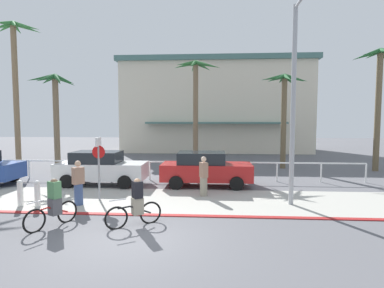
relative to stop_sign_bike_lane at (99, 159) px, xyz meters
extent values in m
plane|color=#5B5B60|center=(2.28, 5.97, -1.68)|extent=(80.00, 80.00, 0.00)
cube|color=#ADAAA0|center=(2.28, 0.17, -1.67)|extent=(44.00, 4.00, 0.02)
cube|color=maroon|center=(2.28, -1.83, -1.66)|extent=(44.00, 0.24, 0.03)
cube|color=beige|center=(4.82, 22.24, 2.81)|extent=(18.96, 8.55, 8.97)
cube|color=#47706B|center=(4.82, 22.24, 7.55)|extent=(19.56, 9.15, 0.50)
cube|color=#47706B|center=(4.82, 17.47, 1.32)|extent=(13.27, 1.20, 0.16)
cylinder|color=white|center=(2.28, 4.47, -0.68)|extent=(20.51, 0.08, 0.08)
cylinder|color=white|center=(-5.69, 4.47, -1.18)|extent=(0.08, 0.08, 1.00)
cylinder|color=white|center=(-3.41, 4.47, -1.18)|extent=(0.08, 0.08, 1.00)
cylinder|color=white|center=(-1.13, 4.47, -1.18)|extent=(0.08, 0.08, 1.00)
cylinder|color=white|center=(1.15, 4.47, -1.18)|extent=(0.08, 0.08, 1.00)
cylinder|color=white|center=(3.42, 4.47, -1.18)|extent=(0.08, 0.08, 1.00)
cylinder|color=white|center=(5.70, 4.47, -1.18)|extent=(0.08, 0.08, 1.00)
cylinder|color=white|center=(7.98, 4.47, -1.18)|extent=(0.08, 0.08, 1.00)
cylinder|color=white|center=(10.26, 4.47, -1.18)|extent=(0.08, 0.08, 1.00)
cylinder|color=white|center=(12.54, 4.47, -1.18)|extent=(0.08, 0.08, 1.00)
cylinder|color=gray|center=(0.00, 0.00, -0.58)|extent=(0.08, 0.08, 2.20)
cube|color=white|center=(0.00, 0.00, 0.70)|extent=(0.04, 0.56, 0.36)
cylinder|color=red|center=(0.00, 0.00, 0.30)|extent=(0.52, 0.03, 0.52)
cylinder|color=white|center=(-1.98, -1.08, -1.25)|extent=(0.20, 0.20, 0.85)
sphere|color=white|center=(-1.98, -1.08, -0.78)|extent=(0.20, 0.20, 0.20)
cylinder|color=white|center=(-2.66, -1.07, -1.25)|extent=(0.20, 0.20, 0.85)
sphere|color=white|center=(-2.66, -1.07, -0.78)|extent=(0.20, 0.20, 0.20)
cylinder|color=#9EA0A5|center=(7.60, -0.12, 2.07)|extent=(0.18, 0.18, 7.50)
cylinder|color=#846B4C|center=(-8.66, 8.12, 3.15)|extent=(0.36, 0.36, 9.65)
cone|color=#387F3D|center=(-7.75, 8.12, 7.74)|extent=(1.90, 0.32, 0.77)
cone|color=#387F3D|center=(-8.09, 8.83, 7.83)|extent=(1.41, 1.65, 0.60)
cone|color=#387F3D|center=(-8.81, 8.81, 7.81)|extent=(0.64, 1.51, 0.65)
cone|color=#387F3D|center=(-9.45, 8.51, 7.80)|extent=(1.78, 1.08, 0.67)
cone|color=#387F3D|center=(-9.21, 7.86, 7.70)|extent=(1.37, 0.88, 0.84)
cone|color=#387F3D|center=(-8.83, 7.37, 7.77)|extent=(0.67, 1.65, 0.71)
cone|color=#387F3D|center=(-8.22, 7.58, 7.72)|extent=(1.19, 1.38, 0.80)
cylinder|color=#756047|center=(-5.39, 7.12, 1.34)|extent=(0.36, 0.36, 6.03)
cone|color=#235B2D|center=(-4.78, 7.12, 4.11)|extent=(1.34, 0.32, 0.78)
cone|color=#235B2D|center=(-4.98, 7.63, 4.10)|extent=(1.14, 1.31, 0.79)
cone|color=#235B2D|center=(-5.54, 7.78, 4.17)|extent=(0.63, 1.47, 0.67)
cone|color=#235B2D|center=(-5.97, 7.40, 4.15)|extent=(1.39, 0.89, 0.71)
cone|color=#235B2D|center=(-6.10, 6.78, 4.17)|extent=(1.63, 1.00, 0.66)
cone|color=#235B2D|center=(-5.56, 6.35, 4.10)|extent=(0.69, 1.71, 0.81)
cone|color=#235B2D|center=(-4.89, 6.50, 4.09)|extent=(1.31, 1.52, 0.83)
cylinder|color=#756047|center=(3.35, 9.84, 1.95)|extent=(0.36, 0.36, 7.26)
cone|color=#2D6B33|center=(4.21, 9.84, 5.38)|extent=(1.79, 0.32, 0.71)
cone|color=#2D6B33|center=(3.86, 10.48, 5.40)|extent=(1.31, 1.53, 0.68)
cone|color=#2D6B33|center=(3.16, 10.68, 5.39)|extent=(0.71, 1.82, 0.70)
cone|color=#2D6B33|center=(2.55, 10.22, 5.46)|extent=(1.77, 1.07, 0.57)
cone|color=#2D6B33|center=(2.71, 9.53, 5.45)|extent=(1.46, 0.92, 0.58)
cone|color=#2D6B33|center=(3.21, 9.23, 5.34)|extent=(0.61, 1.40, 0.78)
cone|color=#2D6B33|center=(3.87, 9.18, 5.38)|extent=(1.34, 1.57, 0.72)
cylinder|color=brown|center=(9.32, 9.23, 1.42)|extent=(0.36, 0.36, 6.19)
cone|color=#235B2D|center=(10.07, 9.23, 4.32)|extent=(1.59, 0.32, 0.69)
cone|color=#235B2D|center=(9.75, 9.66, 4.26)|extent=(1.17, 1.17, 0.80)
cone|color=#235B2D|center=(9.32, 10.16, 4.39)|extent=(0.32, 1.89, 0.57)
cone|color=#235B2D|center=(8.83, 9.72, 4.39)|extent=(1.25, 1.25, 0.57)
cone|color=#235B2D|center=(8.55, 9.23, 4.38)|extent=(1.60, 0.32, 0.58)
cone|color=#235B2D|center=(8.88, 8.80, 4.34)|extent=(1.16, 1.16, 0.66)
cone|color=#235B2D|center=(9.32, 8.36, 4.27)|extent=(0.32, 1.83, 0.79)
cone|color=#235B2D|center=(9.81, 8.74, 4.27)|extent=(1.28, 1.28, 0.79)
cylinder|color=brown|center=(15.02, 8.48, 2.13)|extent=(0.36, 0.36, 7.61)
cone|color=#235B2D|center=(15.46, 9.04, 5.73)|extent=(1.20, 1.39, 0.70)
cone|color=#235B2D|center=(14.87, 9.14, 5.80)|extent=(0.63, 1.45, 0.57)
cone|color=#235B2D|center=(14.30, 8.83, 5.70)|extent=(1.65, 1.01, 0.76)
cone|color=#235B2D|center=(14.31, 8.14, 5.72)|extent=(1.62, 1.00, 0.72)
cone|color=#235B2D|center=(14.85, 7.75, 5.76)|extent=(0.66, 1.60, 0.66)
cylinder|color=black|center=(-5.96, 3.46, -1.35)|extent=(0.66, 0.22, 0.66)
cube|color=white|center=(-0.98, 3.02, -0.95)|extent=(4.40, 1.80, 0.80)
cube|color=#1E2328|center=(-1.23, 3.02, -0.27)|extent=(2.29, 1.58, 0.56)
cylinder|color=black|center=(0.43, 3.92, -1.35)|extent=(0.66, 0.22, 0.66)
cylinder|color=black|center=(0.43, 2.12, -1.35)|extent=(0.66, 0.22, 0.66)
cylinder|color=black|center=(-2.38, 3.92, -1.35)|extent=(0.66, 0.22, 0.66)
cylinder|color=black|center=(-2.38, 2.12, -1.35)|extent=(0.66, 0.22, 0.66)
cube|color=red|center=(4.27, 3.04, -0.95)|extent=(4.40, 1.80, 0.80)
cube|color=#1E2328|center=(4.02, 3.04, -0.27)|extent=(2.29, 1.58, 0.56)
cylinder|color=black|center=(5.68, 3.94, -1.35)|extent=(0.66, 0.22, 0.66)
cylinder|color=black|center=(5.68, 2.14, -1.35)|extent=(0.66, 0.22, 0.66)
cylinder|color=black|center=(2.87, 3.94, -1.35)|extent=(0.66, 0.22, 0.66)
cylinder|color=black|center=(2.87, 2.14, -1.35)|extent=(0.66, 0.22, 0.66)
torus|color=black|center=(-0.57, -3.67, -1.35)|extent=(0.39, 0.66, 0.72)
torus|color=black|center=(-0.05, -2.70, -1.35)|extent=(0.39, 0.66, 0.72)
cylinder|color=red|center=(-0.21, -2.99, -1.20)|extent=(0.37, 0.63, 0.35)
cylinder|color=red|center=(-0.46, -3.46, -1.06)|extent=(0.22, 0.36, 0.07)
cylinder|color=red|center=(-0.25, -3.08, -1.13)|extent=(0.05, 0.05, 0.44)
cylinder|color=silver|center=(-0.55, -3.62, -0.80)|extent=(0.27, 0.46, 0.04)
cube|color=#4C4C51|center=(-0.25, -3.08, -1.07)|extent=(0.40, 0.41, 0.52)
cube|color=#4C7F51|center=(-0.25, -3.08, -0.55)|extent=(0.42, 0.39, 0.52)
sphere|color=brown|center=(-0.25, -3.08, -0.32)|extent=(0.22, 0.22, 0.22)
torus|color=black|center=(1.71, -3.24, -1.35)|extent=(0.63, 0.45, 0.72)
torus|color=black|center=(2.63, -2.62, -1.35)|extent=(0.63, 0.45, 0.72)
cylinder|color=black|center=(2.35, -2.81, -1.20)|extent=(0.60, 0.43, 0.35)
cylinder|color=black|center=(1.91, -3.10, -1.06)|extent=(0.35, 0.25, 0.07)
cylinder|color=black|center=(2.27, -2.86, -1.13)|extent=(0.05, 0.05, 0.44)
cylinder|color=silver|center=(1.76, -3.21, -0.80)|extent=(0.44, 0.31, 0.04)
cube|color=gray|center=(2.27, -2.86, -1.07)|extent=(0.42, 0.41, 0.52)
cube|color=black|center=(2.27, -2.86, -0.55)|extent=(0.41, 0.43, 0.52)
sphere|color=#9E7556|center=(2.27, -2.86, -0.32)|extent=(0.22, 0.22, 0.22)
cylinder|color=#384C7A|center=(-0.53, -0.76, -1.26)|extent=(0.45, 0.45, 0.83)
cube|color=#93705B|center=(-0.53, -0.76, -0.53)|extent=(0.46, 0.47, 0.64)
sphere|color=#D6A884|center=(-0.53, -0.76, -0.07)|extent=(0.23, 0.23, 0.23)
cylinder|color=gray|center=(4.19, 1.00, -1.27)|extent=(0.42, 0.42, 0.82)
cube|color=#93705B|center=(4.19, 1.00, -0.54)|extent=(0.40, 0.47, 0.63)
sphere|color=beige|center=(4.19, 1.00, -0.08)|extent=(0.23, 0.23, 0.23)
camera|label=1|loc=(4.60, -12.20, 1.58)|focal=29.27mm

